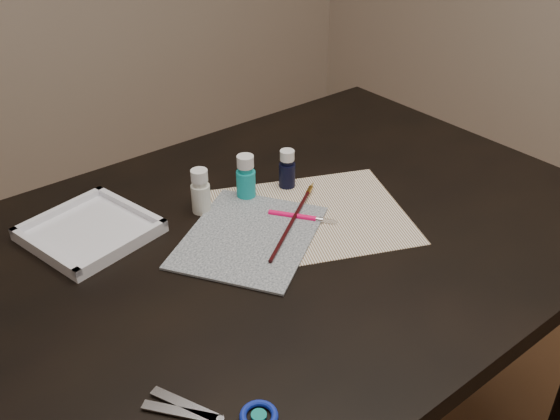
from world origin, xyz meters
TOP-DOWN VIEW (x-y plane):
  - table at (0.00, 0.00)m, footprint 1.30×0.90m
  - paper at (0.07, 0.01)m, footprint 0.48×0.43m
  - canvas at (-0.06, 0.02)m, footprint 0.36×0.34m
  - paint_bottle_white at (-0.07, 0.16)m, footprint 0.04×0.04m
  - paint_bottle_cyan at (0.03, 0.14)m, footprint 0.05×0.05m
  - paint_bottle_navy at (0.12, 0.13)m, footprint 0.04×0.04m
  - paintbrush at (0.04, 0.01)m, footprint 0.25×0.17m
  - craft_knife at (0.06, 0.00)m, footprint 0.09×0.12m
  - scissors at (-0.35, -0.28)m, footprint 0.20×0.22m
  - palette_tray at (-0.28, 0.21)m, footprint 0.24×0.24m

SIDE VIEW (x-z plane):
  - table at x=0.00m, z-range 0.00..0.75m
  - paper at x=0.07m, z-range 0.75..0.75m
  - canvas at x=-0.06m, z-range 0.75..0.76m
  - scissors at x=-0.35m, z-range 0.75..0.76m
  - craft_knife at x=0.06m, z-range 0.75..0.76m
  - paintbrush at x=0.04m, z-range 0.76..0.77m
  - palette_tray at x=-0.28m, z-range 0.75..0.77m
  - paint_bottle_navy at x=0.12m, z-range 0.75..0.83m
  - paint_bottle_white at x=-0.07m, z-range 0.75..0.84m
  - paint_bottle_cyan at x=0.03m, z-range 0.75..0.85m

